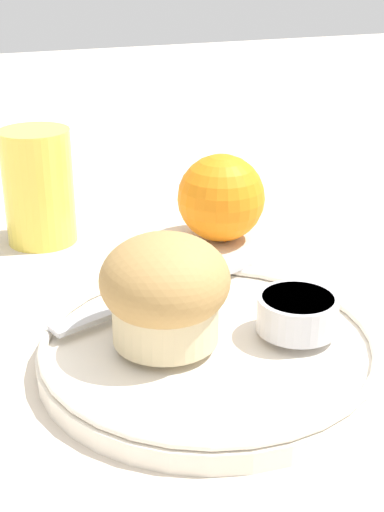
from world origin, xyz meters
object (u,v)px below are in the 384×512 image
at_px(muffin, 168,293).
at_px(butter_knife, 160,293).
at_px(juice_glass, 38,187).
at_px(orange_fruit, 221,198).

distance_m(muffin, butter_knife, 0.08).
xyz_separation_m(butter_knife, juice_glass, (-0.05, 0.19, 0.03)).
bearing_deg(orange_fruit, juice_glass, 159.55).
relative_size(muffin, juice_glass, 0.79).
height_order(muffin, orange_fruit, muffin).
bearing_deg(muffin, juice_glass, 97.61).
bearing_deg(juice_glass, butter_knife, -74.55).
height_order(butter_knife, orange_fruit, orange_fruit).
xyz_separation_m(muffin, butter_knife, (0.02, 0.07, -0.03)).
bearing_deg(muffin, butter_knife, 74.73).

